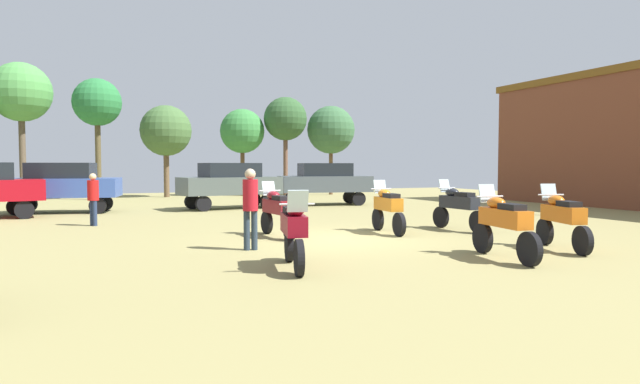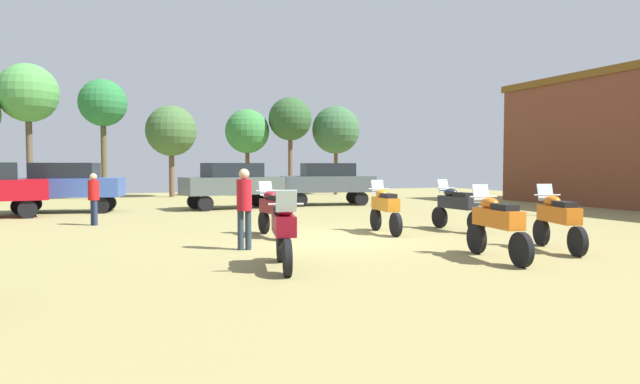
{
  "view_description": "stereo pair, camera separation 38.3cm",
  "coord_description": "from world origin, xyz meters",
  "px_view_note": "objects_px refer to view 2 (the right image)",
  "views": [
    {
      "loc": [
        -5.81,
        -12.55,
        1.92
      ],
      "look_at": [
        1.64,
        4.98,
        0.97
      ],
      "focal_mm": 30.26,
      "sensor_mm": 36.0,
      "label": 1
    },
    {
      "loc": [
        -5.45,
        -12.7,
        1.92
      ],
      "look_at": [
        1.64,
        4.98,
        0.97
      ],
      "focal_mm": 30.26,
      "sensor_mm": 36.0,
      "label": 2
    }
  ],
  "objects_px": {
    "motorcycle_1": "(274,210)",
    "tree_4": "(290,120)",
    "car_1": "(232,182)",
    "car_2": "(66,183)",
    "motorcycle_2": "(385,207)",
    "tree_2": "(28,94)",
    "motorcycle_4": "(284,230)",
    "motorcycle_5": "(558,218)",
    "motorcycle_3": "(497,223)",
    "tree_6": "(103,104)",
    "person_1": "(244,202)",
    "car_4": "(328,181)",
    "motorcycle_6": "(457,206)",
    "tree_5": "(336,130)",
    "tree_3": "(171,131)",
    "person_2": "(94,195)",
    "tree_8": "(247,132)"
  },
  "relations": [
    {
      "from": "car_2",
      "to": "tree_5",
      "type": "height_order",
      "value": "tree_5"
    },
    {
      "from": "motorcycle_6",
      "to": "car_2",
      "type": "xyz_separation_m",
      "value": [
        -10.94,
        10.87,
        0.44
      ]
    },
    {
      "from": "car_1",
      "to": "tree_4",
      "type": "distance_m",
      "value": 11.13
    },
    {
      "from": "motorcycle_5",
      "to": "car_2",
      "type": "distance_m",
      "value": 18.31
    },
    {
      "from": "motorcycle_3",
      "to": "tree_5",
      "type": "relative_size",
      "value": 0.4
    },
    {
      "from": "car_2",
      "to": "person_1",
      "type": "xyz_separation_m",
      "value": [
        4.34,
        -12.09,
        -0.1
      ]
    },
    {
      "from": "car_4",
      "to": "person_2",
      "type": "height_order",
      "value": "car_4"
    },
    {
      "from": "tree_3",
      "to": "person_2",
      "type": "bearing_deg",
      "value": -105.38
    },
    {
      "from": "tree_3",
      "to": "car_1",
      "type": "bearing_deg",
      "value": -81.85
    },
    {
      "from": "car_4",
      "to": "tree_5",
      "type": "xyz_separation_m",
      "value": [
        4.09,
        8.42,
        3.01
      ]
    },
    {
      "from": "motorcycle_1",
      "to": "motorcycle_6",
      "type": "relative_size",
      "value": 0.95
    },
    {
      "from": "tree_6",
      "to": "tree_8",
      "type": "bearing_deg",
      "value": 4.97
    },
    {
      "from": "motorcycle_5",
      "to": "motorcycle_6",
      "type": "relative_size",
      "value": 0.94
    },
    {
      "from": "motorcycle_1",
      "to": "motorcycle_2",
      "type": "xyz_separation_m",
      "value": [
        3.11,
        -0.45,
        0.0
      ]
    },
    {
      "from": "tree_3",
      "to": "tree_4",
      "type": "xyz_separation_m",
      "value": [
        7.12,
        -1.14,
        0.84
      ]
    },
    {
      "from": "tree_2",
      "to": "tree_4",
      "type": "bearing_deg",
      "value": -4.21
    },
    {
      "from": "car_1",
      "to": "tree_8",
      "type": "xyz_separation_m",
      "value": [
        3.13,
        9.69,
        2.83
      ]
    },
    {
      "from": "motorcycle_2",
      "to": "car_2",
      "type": "relative_size",
      "value": 0.46
    },
    {
      "from": "tree_2",
      "to": "motorcycle_4",
      "type": "bearing_deg",
      "value": -74.13
    },
    {
      "from": "motorcycle_3",
      "to": "tree_6",
      "type": "distance_m",
      "value": 25.12
    },
    {
      "from": "motorcycle_3",
      "to": "tree_2",
      "type": "height_order",
      "value": "tree_2"
    },
    {
      "from": "motorcycle_5",
      "to": "car_1",
      "type": "height_order",
      "value": "car_1"
    },
    {
      "from": "motorcycle_6",
      "to": "person_1",
      "type": "relative_size",
      "value": 1.24
    },
    {
      "from": "motorcycle_6",
      "to": "tree_3",
      "type": "xyz_separation_m",
      "value": [
        -5.72,
        20.3,
        3.2
      ]
    },
    {
      "from": "car_1",
      "to": "tree_4",
      "type": "bearing_deg",
      "value": -41.35
    },
    {
      "from": "tree_5",
      "to": "tree_3",
      "type": "bearing_deg",
      "value": 173.42
    },
    {
      "from": "motorcycle_1",
      "to": "tree_4",
      "type": "bearing_deg",
      "value": 65.24
    },
    {
      "from": "motorcycle_4",
      "to": "person_1",
      "type": "distance_m",
      "value": 2.47
    },
    {
      "from": "tree_6",
      "to": "tree_4",
      "type": "bearing_deg",
      "value": -0.51
    },
    {
      "from": "car_1",
      "to": "car_4",
      "type": "xyz_separation_m",
      "value": [
        4.7,
        0.41,
        0.0
      ]
    },
    {
      "from": "car_2",
      "to": "tree_5",
      "type": "distance_m",
      "value": 17.76
    },
    {
      "from": "person_2",
      "to": "tree_8",
      "type": "distance_m",
      "value": 17.21
    },
    {
      "from": "motorcycle_4",
      "to": "tree_6",
      "type": "xyz_separation_m",
      "value": [
        -3.03,
        22.91,
        4.56
      ]
    },
    {
      "from": "car_2",
      "to": "tree_4",
      "type": "height_order",
      "value": "tree_4"
    },
    {
      "from": "car_1",
      "to": "tree_5",
      "type": "distance_m",
      "value": 12.82
    },
    {
      "from": "car_1",
      "to": "car_2",
      "type": "bearing_deg",
      "value": 76.31
    },
    {
      "from": "tree_5",
      "to": "tree_4",
      "type": "bearing_deg",
      "value": 179.23
    },
    {
      "from": "car_4",
      "to": "person_2",
      "type": "bearing_deg",
      "value": 126.12
    },
    {
      "from": "motorcycle_5",
      "to": "tree_6",
      "type": "xyz_separation_m",
      "value": [
        -9.35,
        23.17,
        4.56
      ]
    },
    {
      "from": "tree_5",
      "to": "car_1",
      "type": "bearing_deg",
      "value": -134.87
    },
    {
      "from": "car_2",
      "to": "motorcycle_6",
      "type": "bearing_deg",
      "value": -123.37
    },
    {
      "from": "tree_4",
      "to": "tree_6",
      "type": "relative_size",
      "value": 0.93
    },
    {
      "from": "person_2",
      "to": "tree_2",
      "type": "relative_size",
      "value": 0.22
    },
    {
      "from": "tree_4",
      "to": "tree_6",
      "type": "distance_m",
      "value": 10.9
    },
    {
      "from": "motorcycle_5",
      "to": "motorcycle_4",
      "type": "bearing_deg",
      "value": -164.75
    },
    {
      "from": "tree_3",
      "to": "tree_8",
      "type": "bearing_deg",
      "value": -3.96
    },
    {
      "from": "car_2",
      "to": "tree_3",
      "type": "relative_size",
      "value": 0.84
    },
    {
      "from": "car_4",
      "to": "person_1",
      "type": "xyz_separation_m",
      "value": [
        -7.0,
        -11.91,
        -0.1
      ]
    },
    {
      "from": "tree_6",
      "to": "car_1",
      "type": "bearing_deg",
      "value": -59.9
    },
    {
      "from": "car_4",
      "to": "motorcycle_1",
      "type": "bearing_deg",
      "value": 159.01
    }
  ]
}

